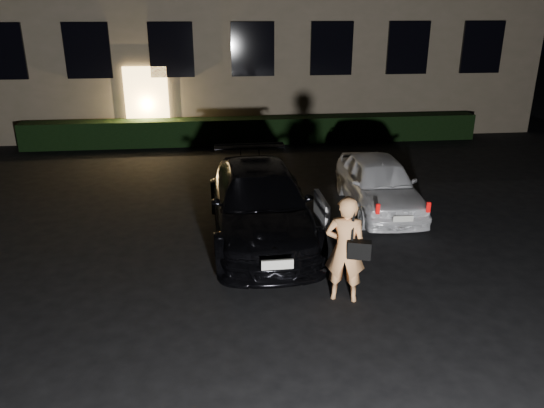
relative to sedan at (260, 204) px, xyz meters
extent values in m
plane|color=black|center=(0.49, -2.92, -0.69)|extent=(80.00, 80.00, 0.00)
cube|color=#F4C068|center=(-3.01, 8.02, 0.56)|extent=(1.40, 0.10, 2.50)
cube|color=black|center=(-7.31, 8.02, 2.31)|extent=(1.40, 0.10, 1.70)
cube|color=black|center=(-4.71, 8.02, 2.31)|extent=(1.40, 0.10, 1.70)
cube|color=black|center=(-2.11, 8.02, 2.31)|extent=(1.40, 0.10, 1.70)
cube|color=black|center=(0.49, 8.02, 2.31)|extent=(1.40, 0.10, 1.70)
cube|color=black|center=(3.09, 8.02, 2.31)|extent=(1.40, 0.10, 1.70)
cube|color=black|center=(5.69, 8.02, 2.31)|extent=(1.40, 0.10, 1.70)
cube|color=black|center=(8.29, 8.02, 2.31)|extent=(1.40, 0.10, 1.70)
cube|color=black|center=(0.49, 7.58, -0.27)|extent=(15.00, 0.70, 0.85)
imported|color=black|center=(0.00, 0.00, 0.00)|extent=(2.03, 4.80, 1.38)
cube|color=white|center=(1.06, -0.85, 0.16)|extent=(0.11, 0.99, 0.46)
cube|color=silver|center=(0.05, -2.46, -0.09)|extent=(0.50, 0.05, 0.15)
imported|color=white|center=(2.79, 1.22, -0.08)|extent=(1.50, 3.59, 1.21)
cube|color=red|center=(2.25, -0.48, -0.03)|extent=(0.07, 0.05, 0.20)
cube|color=red|center=(3.26, -0.49, -0.03)|extent=(0.07, 0.05, 0.20)
cube|color=silver|center=(2.75, -0.53, -0.23)|extent=(0.41, 0.04, 0.12)
imported|color=#E59B5D|center=(1.08, -2.57, 0.17)|extent=(0.72, 0.58, 1.73)
cube|color=black|center=(1.25, -2.74, 0.24)|extent=(0.38, 0.25, 0.27)
cube|color=black|center=(1.15, -2.67, 0.63)|extent=(0.05, 0.07, 0.54)
camera|label=1|loc=(-0.84, -9.75, 3.71)|focal=35.00mm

